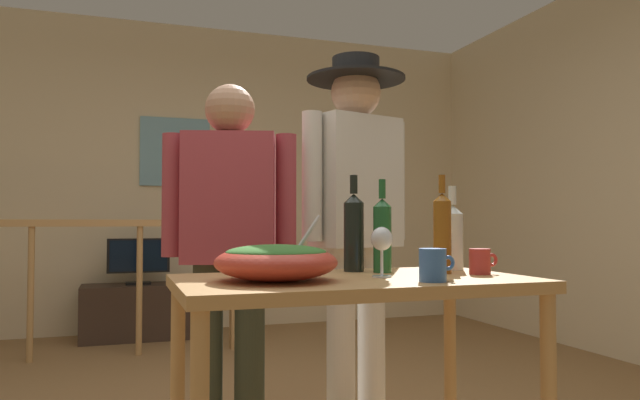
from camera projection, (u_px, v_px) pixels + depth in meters
name	position (u px, v px, depth m)	size (l,w,h in m)	color
back_wall	(184.00, 177.00, 5.41)	(5.64, 0.10, 2.76)	beige
side_wall_right	(618.00, 164.00, 4.24)	(0.10, 4.72, 2.76)	beige
framed_picture	(175.00, 152.00, 5.34)	(0.61, 0.03, 0.62)	#6C9CAC
stair_railing	(108.00, 265.00, 4.25)	(2.97, 0.10, 1.03)	#B2844C
tv_console	(138.00, 311.00, 4.91)	(0.90, 0.40, 0.45)	#38281E
flat_screen_tv	(139.00, 257.00, 4.90)	(0.50, 0.12, 0.38)	black
serving_table	(353.00, 306.00, 1.99)	(1.17, 0.67, 0.78)	#B2844C
salad_bowl	(276.00, 260.00, 1.87)	(0.39, 0.39, 0.21)	#CC3D2D
wine_glass	(382.00, 241.00, 1.99)	(0.07, 0.07, 0.17)	silver
wine_bottle_green	(382.00, 234.00, 2.18)	(0.07, 0.07, 0.34)	#1E5628
wine_bottle_amber	(442.00, 232.00, 2.14)	(0.07, 0.07, 0.36)	brown
wine_bottle_dark	(354.00, 231.00, 2.23)	(0.08, 0.08, 0.36)	black
wine_bottle_clear	(453.00, 236.00, 2.31)	(0.08, 0.08, 0.33)	silver
mug_blue	(433.00, 265.00, 1.84)	(0.12, 0.09, 0.10)	#3866B2
mug_red	(480.00, 261.00, 2.10)	(0.11, 0.08, 0.09)	#B7332D
person_standing_left	(229.00, 233.00, 2.56)	(0.56, 0.32, 1.56)	#2D3323
person_standing_right	(356.00, 204.00, 2.75)	(0.57, 0.46, 1.74)	beige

